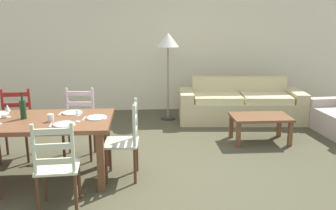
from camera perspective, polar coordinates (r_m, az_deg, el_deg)
ground_plane at (r=4.73m, az=-4.93°, el=-10.69°), size 9.60×9.60×0.02m
wall_far at (r=7.63m, az=-4.78°, el=9.28°), size 9.60×0.16×2.70m
dining_table at (r=4.64m, az=-20.56°, el=-3.18°), size 1.90×0.96×0.75m
dining_chair_near_right at (r=3.88m, az=-16.86°, el=-9.11°), size 0.45×0.43×0.96m
dining_chair_far_left at (r=5.48m, az=-22.55°, el=-2.84°), size 0.45×0.43×0.96m
dining_chair_far_right at (r=5.27m, az=-13.59°, el=-2.80°), size 0.43×0.42×0.96m
dining_chair_head_east at (r=4.48m, az=-6.56°, el=-5.47°), size 0.42×0.44×0.96m
dinner_plate_near_right at (r=4.27m, az=-15.80°, el=-2.91°), size 0.24×0.24×0.02m
fork_near_right at (r=4.31m, az=-17.75°, el=-3.00°), size 0.03×0.17×0.01m
dinner_plate_far_right at (r=4.74m, az=-14.61°, el=-1.18°), size 0.24×0.24×0.02m
fork_far_right at (r=4.77m, az=-16.37°, el=-1.27°), size 0.03×0.17×0.01m
dinner_plate_head_east at (r=4.45m, az=-11.00°, el=-1.95°), size 0.24×0.24×0.02m
fork_head_east at (r=4.48m, az=-12.90°, el=-2.05°), size 0.03×0.17×0.01m
wine_bottle at (r=4.67m, az=-21.58°, el=-0.57°), size 0.07×0.07×0.32m
wine_glass_near_right at (r=4.34m, az=-13.90°, el=-1.13°), size 0.06×0.06×0.16m
wine_glass_far_left at (r=4.80m, az=-23.66°, el=-0.48°), size 0.06×0.06×0.16m
coffee_cup_primary at (r=4.44m, az=-17.76°, el=-1.92°), size 0.07×0.07×0.09m
couch at (r=7.05m, az=11.14°, el=-0.03°), size 2.33×0.96×0.80m
coffee_table at (r=5.91m, az=14.14°, el=-2.25°), size 0.90×0.56×0.42m
standing_lamp at (r=6.83m, az=-0.01°, el=9.30°), size 0.40×0.40×1.64m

